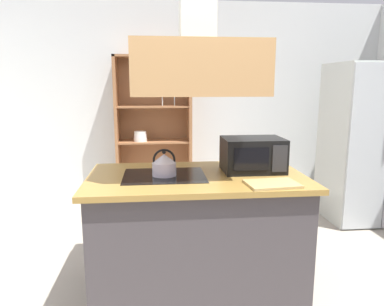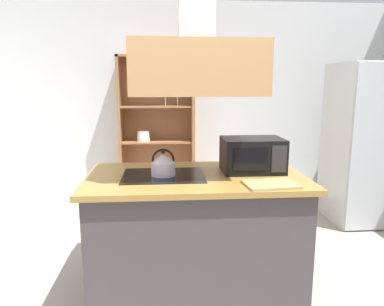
{
  "view_description": "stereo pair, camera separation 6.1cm",
  "coord_description": "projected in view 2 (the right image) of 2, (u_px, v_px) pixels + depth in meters",
  "views": [
    {
      "loc": [
        -0.34,
        -2.27,
        1.57
      ],
      "look_at": [
        -0.05,
        0.67,
        1.0
      ],
      "focal_mm": 33.75,
      "sensor_mm": 36.0,
      "label": 1
    },
    {
      "loc": [
        -0.28,
        -2.28,
        1.57
      ],
      "look_at": [
        -0.05,
        0.67,
        1.0
      ],
      "focal_mm": 33.75,
      "sensor_mm": 36.0,
      "label": 2
    }
  ],
  "objects": [
    {
      "name": "wall_back",
      "position": [
        182.0,
        99.0,
        5.23
      ],
      "size": [
        6.0,
        0.12,
        2.7
      ],
      "primitive_type": "cube",
      "color": "silver",
      "rests_on": "ground"
    },
    {
      "name": "kitchen_island",
      "position": [
        196.0,
        231.0,
        2.77
      ],
      "size": [
        1.61,
        0.94,
        0.9
      ],
      "color": "#3E393B",
      "rests_on": "ground"
    },
    {
      "name": "range_hood",
      "position": [
        196.0,
        54.0,
        2.52
      ],
      "size": [
        0.9,
        0.7,
        1.21
      ],
      "color": "#B0814E"
    },
    {
      "name": "refrigerator",
      "position": [
        372.0,
        144.0,
        4.1
      ],
      "size": [
        0.9,
        0.77,
        1.8
      ],
      "color": "#B9C1B9",
      "rests_on": "ground"
    },
    {
      "name": "dish_cabinet",
      "position": [
        157.0,
        135.0,
        5.08
      ],
      "size": [
        1.04,
        0.4,
        1.94
      ],
      "color": "#99633C",
      "rests_on": "ground"
    },
    {
      "name": "kettle",
      "position": [
        163.0,
        164.0,
        2.65
      ],
      "size": [
        0.18,
        0.18,
        0.2
      ],
      "color": "#BEB1C4",
      "rests_on": "kitchen_island"
    },
    {
      "name": "cutting_board",
      "position": [
        271.0,
        184.0,
        2.4
      ],
      "size": [
        0.36,
        0.27,
        0.02
      ],
      "primitive_type": "cube",
      "rotation": [
        0.0,
        0.0,
        0.1
      ],
      "color": "tan",
      "rests_on": "kitchen_island"
    },
    {
      "name": "microwave",
      "position": [
        252.0,
        155.0,
        2.78
      ],
      "size": [
        0.46,
        0.35,
        0.26
      ],
      "color": "black",
      "rests_on": "kitchen_island"
    }
  ]
}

